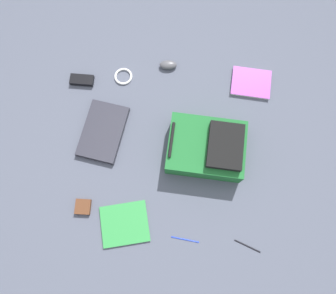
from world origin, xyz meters
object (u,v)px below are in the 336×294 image
(pen_blue, at_px, (248,246))
(earbud_pouch, at_px, (83,207))
(book_red, at_px, (251,83))
(book_blue, at_px, (125,224))
(cable_coil, at_px, (123,76))
(power_brick, at_px, (82,80))
(backpack, at_px, (208,148))
(pen_black, at_px, (185,240))
(computer_mouse, at_px, (168,65))
(laptop, at_px, (103,131))

(pen_blue, height_order, earbud_pouch, earbud_pouch)
(book_red, distance_m, earbud_pouch, 1.18)
(pen_blue, distance_m, earbud_pouch, 0.89)
(book_blue, relative_size, pen_blue, 2.07)
(cable_coil, bearing_deg, power_brick, 104.96)
(book_red, distance_m, power_brick, 0.99)
(book_red, relative_size, earbud_pouch, 2.85)
(power_brick, height_order, pen_blue, power_brick)
(backpack, height_order, pen_blue, backpack)
(book_red, bearing_deg, cable_coil, 95.20)
(book_red, bearing_deg, book_blue, 146.93)
(power_brick, xyz_separation_m, pen_blue, (-0.79, -1.04, -0.01))
(pen_blue, bearing_deg, power_brick, 52.95)
(cable_coil, distance_m, pen_black, 0.99)
(earbud_pouch, bearing_deg, pen_blue, -94.57)
(book_red, xyz_separation_m, cable_coil, (-0.07, 0.75, -0.00))
(backpack, distance_m, book_blue, 0.60)
(pen_black, bearing_deg, earbud_pouch, 81.24)
(book_red, relative_size, computer_mouse, 2.23)
(laptop, relative_size, cable_coil, 3.34)
(pen_blue, bearing_deg, book_blue, 88.55)
(backpack, height_order, cable_coil, backpack)
(backpack, xyz_separation_m, computer_mouse, (0.48, 0.29, -0.06))
(earbud_pouch, bearing_deg, laptop, -3.14)
(pen_black, bearing_deg, book_blue, 84.39)
(backpack, height_order, laptop, backpack)
(pen_black, bearing_deg, computer_mouse, 13.55)
(book_blue, xyz_separation_m, pen_black, (-0.03, -0.32, -0.00))
(book_blue, distance_m, cable_coil, 0.85)
(book_blue, xyz_separation_m, cable_coil, (0.83, 0.16, 0.00))
(laptop, bearing_deg, pen_black, -133.72)
(cable_coil, bearing_deg, computer_mouse, -67.00)
(laptop, height_order, book_blue, laptop)
(laptop, height_order, book_red, laptop)
(computer_mouse, relative_size, power_brick, 0.75)
(power_brick, distance_m, pen_blue, 1.31)
(laptop, distance_m, book_blue, 0.52)
(backpack, bearing_deg, computer_mouse, 30.57)
(pen_black, bearing_deg, cable_coil, 29.31)
(power_brick, relative_size, pen_black, 0.92)
(earbud_pouch, bearing_deg, power_brick, 12.69)
(laptop, distance_m, cable_coil, 0.36)
(backpack, bearing_deg, pen_blue, -150.10)
(earbud_pouch, bearing_deg, pen_black, -98.76)
(laptop, distance_m, earbud_pouch, 0.43)
(computer_mouse, bearing_deg, book_red, 76.94)
(pen_black, bearing_deg, book_red, -15.72)
(book_red, xyz_separation_m, computer_mouse, (0.04, 0.50, 0.01))
(book_red, bearing_deg, earbud_pouch, 135.91)
(cable_coil, bearing_deg, pen_blue, -136.41)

